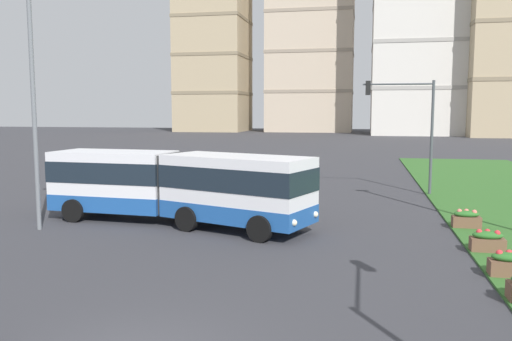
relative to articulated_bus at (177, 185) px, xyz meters
name	(u,v)px	position (x,y,z in m)	size (l,w,h in m)	color
articulated_bus	(177,185)	(0.00, 0.00, 0.00)	(11.88, 4.95, 3.00)	white
car_white_van	(204,171)	(-2.69, 12.63, -0.90)	(4.41, 2.03, 1.58)	silver
flower_planter_2	(509,264)	(11.84, -5.06, -1.23)	(1.10, 0.56, 0.74)	brown
flower_planter_3	(488,241)	(11.84, -2.34, -1.23)	(1.10, 0.56, 0.74)	brown
flower_planter_4	(466,219)	(11.84, 1.39, -1.23)	(1.10, 0.56, 0.74)	brown
traffic_light_far_right	(410,117)	(10.21, 10.10, 2.76)	(3.95, 0.28, 6.47)	#474C51
streetlight_left	(33,101)	(-5.15, -2.12, 3.50)	(0.70, 0.28, 9.41)	slate
apartment_tower_west	(213,40)	(-26.65, 98.75, 19.26)	(15.25, 15.94, 41.79)	tan
apartment_tower_westcentre	(311,36)	(-4.34, 100.70, 19.87)	(19.15, 14.43, 43.00)	#C6B299
apartment_tower_centre	(420,2)	(18.02, 89.71, 24.24)	(17.91, 17.11, 51.73)	silver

